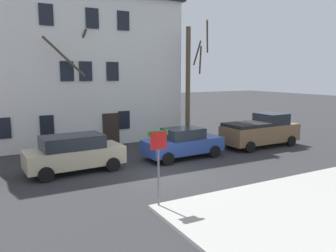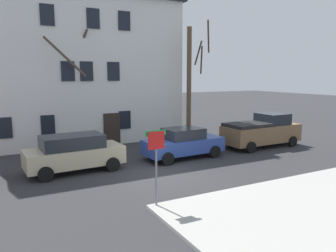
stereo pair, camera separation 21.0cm
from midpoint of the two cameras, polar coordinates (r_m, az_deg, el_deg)
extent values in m
plane|color=#2D2D30|center=(15.94, -1.20, -7.95)|extent=(120.00, 120.00, 0.00)
cube|color=white|center=(25.76, -15.93, 8.94)|extent=(13.07, 8.68, 9.60)
cube|color=#2D231E|center=(22.13, -10.02, -0.54)|extent=(1.10, 0.12, 2.10)
cube|color=black|center=(20.97, -26.69, -0.35)|extent=(0.80, 0.08, 1.20)
cube|color=black|center=(21.16, -20.33, 0.12)|extent=(0.80, 0.08, 1.20)
cube|color=black|center=(22.36, -7.84, 1.03)|extent=(0.80, 0.08, 1.20)
cube|color=black|center=(21.17, -17.23, 8.98)|extent=(0.80, 0.08, 1.20)
cube|color=black|center=(21.42, -14.22, 9.09)|extent=(0.80, 0.08, 1.20)
cube|color=black|center=(21.92, -9.76, 9.22)|extent=(0.80, 0.08, 1.20)
cube|color=black|center=(21.26, -20.48, 17.49)|extent=(0.80, 0.08, 1.20)
cube|color=black|center=(21.82, -13.17, 17.57)|extent=(0.80, 0.08, 1.20)
cube|color=black|center=(22.44, -7.96, 17.46)|extent=(0.80, 0.08, 1.20)
cylinder|color=#4C3D2D|center=(21.43, -17.35, 5.59)|extent=(0.40, 0.40, 7.08)
cylinder|color=#4C3D2D|center=(22.00, -15.58, 12.32)|extent=(0.93, 1.90, 2.56)
cylinder|color=#4C3D2D|center=(21.97, -16.47, 10.97)|extent=(1.07, 1.21, 1.57)
cylinder|color=#4C3D2D|center=(20.31, -17.68, 11.26)|extent=(2.30, 0.63, 2.30)
cylinder|color=brown|center=(23.28, 3.17, 7.10)|extent=(0.32, 0.32, 7.81)
cylinder|color=brown|center=(23.30, 5.31, 11.14)|extent=(1.01, 1.56, 1.84)
cylinder|color=brown|center=(23.53, 4.76, 12.33)|extent=(0.42, 1.38, 1.60)
cylinder|color=brown|center=(23.33, 6.50, 14.91)|extent=(1.65, 2.19, 1.92)
cube|color=#C6B793|center=(16.51, -16.03, -5.06)|extent=(4.64, 2.12, 0.84)
cube|color=#1E232B|center=(16.33, -16.45, -2.61)|extent=(2.90, 1.79, 0.62)
cylinder|color=black|center=(17.91, -12.04, -5.14)|extent=(0.69, 0.26, 0.68)
cylinder|color=black|center=(16.23, -9.79, -6.53)|extent=(0.69, 0.26, 0.68)
cylinder|color=black|center=(17.15, -21.82, -6.21)|extent=(0.69, 0.26, 0.68)
cylinder|color=black|center=(15.40, -20.57, -7.82)|extent=(0.69, 0.26, 0.68)
cube|color=#2D4799|center=(18.49, 2.29, -3.34)|extent=(4.60, 1.99, 0.78)
cube|color=#1E232B|center=(18.35, 2.30, -1.27)|extent=(2.16, 1.65, 0.58)
cylinder|color=black|center=(20.12, 4.53, -3.43)|extent=(0.69, 0.26, 0.68)
cylinder|color=black|center=(18.78, 7.68, -4.37)|extent=(0.69, 0.26, 0.68)
cylinder|color=black|center=(18.52, -3.19, -4.49)|extent=(0.69, 0.26, 0.68)
cylinder|color=black|center=(17.05, -0.38, -5.65)|extent=(0.69, 0.26, 0.68)
cube|color=brown|center=(22.16, 15.27, -1.20)|extent=(5.29, 2.11, 1.09)
cube|color=#1E232B|center=(22.70, 17.05, 1.24)|extent=(1.72, 1.78, 0.70)
cube|color=black|center=(21.26, 13.15, 0.22)|extent=(2.78, 1.96, 0.20)
cylinder|color=black|center=(24.19, 16.55, -1.69)|extent=(0.69, 0.24, 0.68)
cylinder|color=black|center=(22.91, 20.12, -2.44)|extent=(0.69, 0.24, 0.68)
cylinder|color=black|center=(21.77, 10.06, -2.59)|extent=(0.69, 0.24, 0.68)
cylinder|color=black|center=(20.34, 13.63, -3.52)|extent=(0.69, 0.24, 0.68)
cylinder|color=slate|center=(11.45, -2.18, -7.67)|extent=(0.07, 0.07, 2.71)
cube|color=red|center=(11.18, -2.16, -2.51)|extent=(0.60, 0.03, 0.60)
cube|color=#1E8C38|center=(11.17, -2.26, -1.22)|extent=(0.76, 0.02, 0.18)
torus|color=black|center=(20.27, -17.86, -3.70)|extent=(0.71, 0.10, 0.71)
torus|color=black|center=(20.04, -20.73, -3.99)|extent=(0.71, 0.10, 0.71)
cylinder|color=maroon|center=(20.10, -19.32, -3.23)|extent=(1.00, 0.12, 0.19)
cylinder|color=maroon|center=(20.01, -19.91, -2.64)|extent=(0.09, 0.04, 0.45)
camera|label=1|loc=(0.10, -90.34, -0.05)|focal=35.52mm
camera|label=2|loc=(0.10, 89.66, 0.05)|focal=35.52mm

